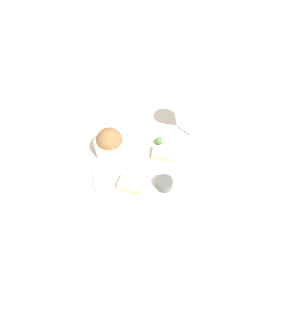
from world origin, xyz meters
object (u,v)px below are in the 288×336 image
Objects in this scene: sauce_ramekin at (164,183)px; wine_glass at (195,109)px; cheese_toast_far at (161,153)px; salad_bowl at (110,143)px; cheese_toast_near at (131,184)px.

wine_glass is at bearing 48.90° from sauce_ramekin.
cheese_toast_far is at bearing -152.62° from wine_glass.
cheese_toast_far is (0.03, 0.13, -0.01)m from sauce_ramekin.
salad_bowl is 0.58× the size of wine_glass.
salad_bowl reaches higher than cheese_toast_far.
cheese_toast_near is at bearing -145.16° from cheese_toast_far.
cheese_toast_near and cheese_toast_far have the same top height.
wine_glass is (0.17, 0.20, 0.10)m from sauce_ramekin.
wine_glass is (0.28, 0.17, 0.11)m from cheese_toast_near.
cheese_toast_near is at bearing -148.79° from wine_glass.
salad_bowl is 1.98× the size of sauce_ramekin.
cheese_toast_far is at bearing 75.39° from sauce_ramekin.
salad_bowl is 0.32m from wine_glass.
cheese_toast_near is at bearing 163.44° from sauce_ramekin.
wine_glass reaches higher than salad_bowl.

